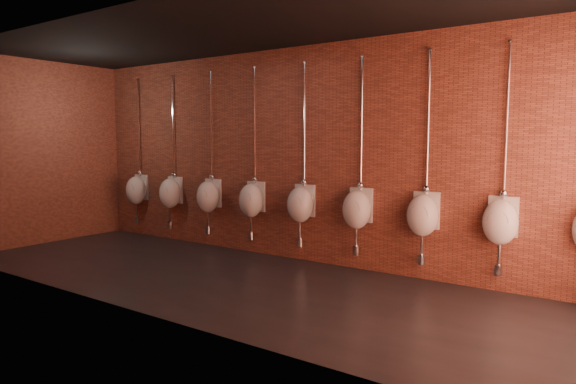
# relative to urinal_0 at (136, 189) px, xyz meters

# --- Properties ---
(ground) EXTENTS (8.50, 8.50, 0.00)m
(ground) POSITION_rel_urinal_0_xyz_m (3.50, -1.36, -0.88)
(ground) COLOR black
(ground) RESTS_ON ground
(room_shell) EXTENTS (8.54, 3.04, 3.22)m
(room_shell) POSITION_rel_urinal_0_xyz_m (3.50, -1.36, 1.13)
(room_shell) COLOR black
(room_shell) RESTS_ON ground
(urinal_0) EXTENTS (0.41, 0.36, 2.72)m
(urinal_0) POSITION_rel_urinal_0_xyz_m (0.00, 0.00, 0.00)
(urinal_0) COLOR silver
(urinal_0) RESTS_ON ground
(urinal_1) EXTENTS (0.41, 0.36, 2.72)m
(urinal_1) POSITION_rel_urinal_0_xyz_m (0.94, 0.00, 0.00)
(urinal_1) COLOR silver
(urinal_1) RESTS_ON ground
(urinal_2) EXTENTS (0.41, 0.36, 2.72)m
(urinal_2) POSITION_rel_urinal_0_xyz_m (1.88, 0.00, 0.00)
(urinal_2) COLOR silver
(urinal_2) RESTS_ON ground
(urinal_3) EXTENTS (0.41, 0.36, 2.72)m
(urinal_3) POSITION_rel_urinal_0_xyz_m (2.81, 0.00, 0.00)
(urinal_3) COLOR silver
(urinal_3) RESTS_ON ground
(urinal_4) EXTENTS (0.41, 0.36, 2.72)m
(urinal_4) POSITION_rel_urinal_0_xyz_m (3.75, 0.00, 0.00)
(urinal_4) COLOR silver
(urinal_4) RESTS_ON ground
(urinal_5) EXTENTS (0.41, 0.36, 2.72)m
(urinal_5) POSITION_rel_urinal_0_xyz_m (4.69, 0.00, 0.00)
(urinal_5) COLOR silver
(urinal_5) RESTS_ON ground
(urinal_6) EXTENTS (0.41, 0.36, 2.72)m
(urinal_6) POSITION_rel_urinal_0_xyz_m (5.63, 0.00, 0.00)
(urinal_6) COLOR silver
(urinal_6) RESTS_ON ground
(urinal_7) EXTENTS (0.41, 0.36, 2.72)m
(urinal_7) POSITION_rel_urinal_0_xyz_m (6.57, 0.00, 0.00)
(urinal_7) COLOR silver
(urinal_7) RESTS_ON ground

